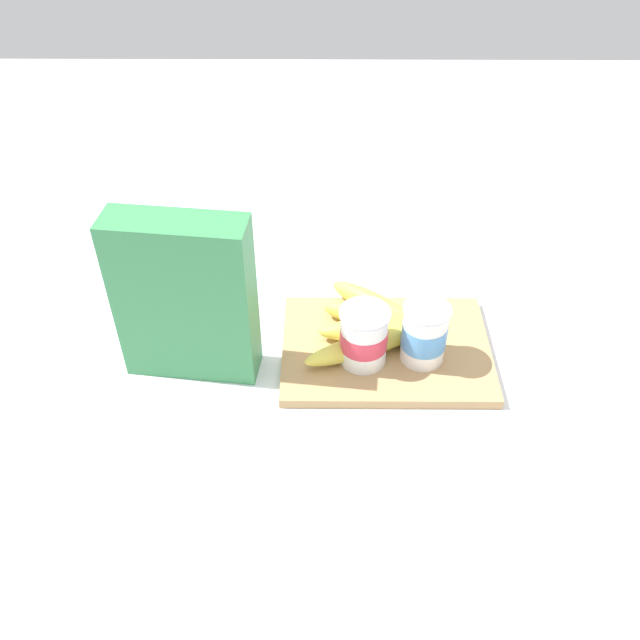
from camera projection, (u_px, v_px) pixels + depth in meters
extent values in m
plane|color=white|center=(385.00, 353.00, 1.04)|extent=(2.40, 2.40, 0.00)
cube|color=tan|center=(386.00, 349.00, 1.03)|extent=(0.31, 0.23, 0.02)
cube|color=#38844C|center=(185.00, 299.00, 0.93)|extent=(0.20, 0.08, 0.25)
cylinder|color=white|center=(424.00, 335.00, 0.98)|extent=(0.06, 0.06, 0.09)
cylinder|color=#5193D1|center=(424.00, 335.00, 0.98)|extent=(0.07, 0.07, 0.04)
cylinder|color=silver|center=(428.00, 310.00, 0.95)|extent=(0.07, 0.07, 0.00)
cylinder|color=white|center=(364.00, 338.00, 0.98)|extent=(0.07, 0.07, 0.09)
cylinder|color=#DB384C|center=(364.00, 338.00, 0.98)|extent=(0.07, 0.07, 0.03)
cylinder|color=silver|center=(365.00, 313.00, 0.94)|extent=(0.07, 0.07, 0.00)
ellipsoid|color=#DDCF4A|center=(376.00, 305.00, 1.07)|extent=(0.15, 0.13, 0.04)
ellipsoid|color=#DDCF4A|center=(372.00, 318.00, 1.05)|extent=(0.16, 0.08, 0.04)
ellipsoid|color=#DDCF4A|center=(370.00, 330.00, 1.03)|extent=(0.16, 0.04, 0.03)
ellipsoid|color=#DDCF4A|center=(365.00, 345.00, 1.00)|extent=(0.19, 0.10, 0.04)
cylinder|color=brown|center=(421.00, 333.00, 1.03)|extent=(0.01, 0.01, 0.02)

